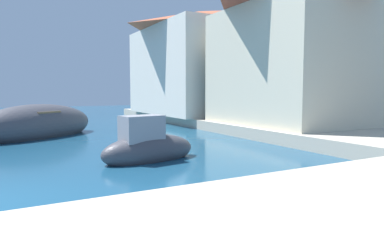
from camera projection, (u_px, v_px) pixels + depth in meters
quay_promenade at (183, 174)px, 7.71m from camera, size 44.00×32.00×0.50m
moored_boat_0 at (37, 125)px, 15.60m from camera, size 6.14×5.22×1.90m
moored_boat_4 at (148, 147)px, 10.39m from camera, size 3.17×1.58×1.58m
waterfront_building_main at (291, 55)px, 16.59m from camera, size 5.72×7.22×6.37m
waterfront_building_annex at (199, 62)px, 24.35m from camera, size 7.25×9.83×7.00m
quayside_tree at (225, 66)px, 24.05m from camera, size 2.70×2.70×4.59m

